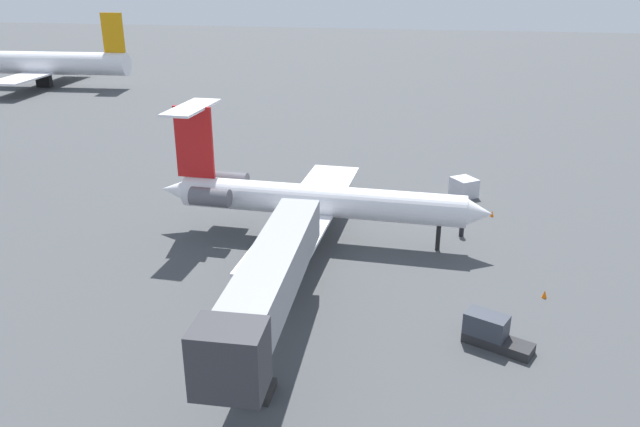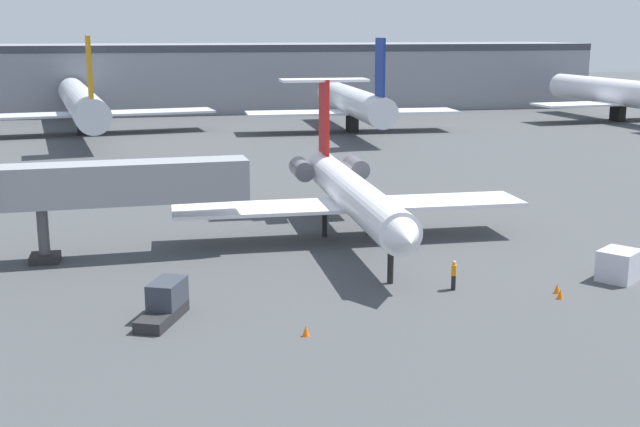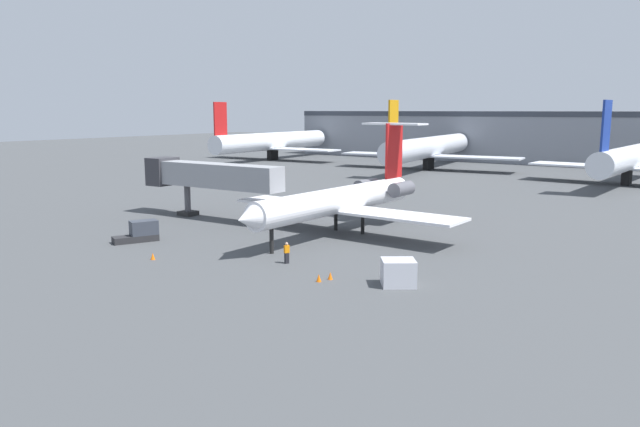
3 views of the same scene
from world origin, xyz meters
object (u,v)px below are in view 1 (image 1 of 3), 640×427
Objects in this scene: regional_jet at (308,199)px; parked_airliner_east_mid at (42,63)px; traffic_cone_mid at (545,294)px; traffic_cone_far at (481,211)px; traffic_cone_near at (492,213)px; cargo_container_uld at (464,187)px; ground_crew_marshaller at (462,227)px; baggage_tug_lead at (491,332)px; jet_bridge at (266,288)px.

parked_airliner_east_mid is at bearing 46.90° from regional_jet.
traffic_cone_far is at bearing 13.36° from traffic_cone_mid.
regional_jet is at bearing 117.86° from traffic_cone_near.
regional_jet reaches higher than cargo_container_uld.
traffic_cone_mid is at bearing -110.46° from regional_jet.
traffic_cone_far is (5.41, -1.80, -0.58)m from ground_crew_marshaller.
traffic_cone_near is 1.00× the size of traffic_cone_mid.
ground_crew_marshaller is at bearing 5.21° from baggage_tug_lead.
parked_airliner_east_mid is (66.42, 81.63, 4.11)m from traffic_cone_mid.
jet_bridge is at bearing 109.23° from baggage_tug_lead.
baggage_tug_lead reaches higher than traffic_cone_far.
traffic_cone_near is 1.00m from traffic_cone_far.
baggage_tug_lead reaches higher than ground_crew_marshaller.
parked_airliner_east_mid is at bearing 53.27° from ground_crew_marshaller.
jet_bridge is 0.54× the size of parked_airliner_east_mid.
jet_bridge is 29.14m from traffic_cone_near.
jet_bridge is 32.91× the size of traffic_cone_far.
regional_jet is 18.32m from cargo_container_uld.
parked_airliner_east_mid reaches higher than jet_bridge.
jet_bridge is 6.06× the size of cargo_container_uld.
regional_jet is 49.23× the size of traffic_cone_mid.
cargo_container_uld is 5.56m from traffic_cone_near.
regional_jet is at bearing 120.38° from traffic_cone_far.
parked_airliner_east_mid reaches higher than cargo_container_uld.
traffic_cone_mid is at bearing -169.93° from traffic_cone_near.
ground_crew_marshaller is at bearing -76.82° from regional_jet.
baggage_tug_lead is at bearing -133.16° from parked_airliner_east_mid.
jet_bridge is 4.28× the size of baggage_tug_lead.
traffic_cone_near is (5.10, -2.76, -0.58)m from ground_crew_marshaller.
cargo_container_uld reaches higher than traffic_cone_far.
baggage_tug_lead is 26.08m from cargo_container_uld.
traffic_cone_far is at bearing 71.64° from traffic_cone_near.
parked_airliner_east_mid is (56.91, 76.28, 3.53)m from ground_crew_marshaller.
regional_jet is 19.18m from traffic_cone_mid.
baggage_tug_lead is at bearing -133.46° from regional_jet.
traffic_cone_near is 14.83m from traffic_cone_mid.
jet_bridge reaches higher than traffic_cone_near.
traffic_cone_mid is 105.31m from parked_airliner_east_mid.
baggage_tug_lead is (-16.00, -1.46, -0.02)m from ground_crew_marshaller.
jet_bridge is at bearing 159.79° from cargo_container_uld.
traffic_cone_far is 0.02× the size of parked_airliner_east_mid.
traffic_cone_near is (25.38, -13.59, -4.48)m from jet_bridge.
ground_crew_marshaller is at bearing 161.55° from traffic_cone_far.
regional_jet is at bearing 135.58° from cargo_container_uld.
traffic_cone_far is (0.32, 0.95, 0.00)m from traffic_cone_near.
cargo_container_uld is 5.43× the size of traffic_cone_far.
baggage_tug_lead is 7.68× the size of traffic_cone_mid.
cargo_container_uld is (30.34, -11.17, -3.84)m from jet_bridge.
parked_airliner_east_mid reaches higher than traffic_cone_near.
traffic_cone_mid is (10.78, -16.19, -4.48)m from jet_bridge.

